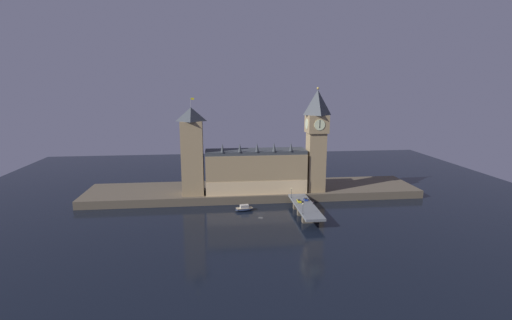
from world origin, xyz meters
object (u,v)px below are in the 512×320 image
(clock_tower, at_px, (316,137))
(street_lamp_near, at_px, (303,207))
(victoria_tower, at_px, (192,151))
(street_lamp_far, at_px, (292,192))
(car_southbound_trail, at_px, (306,199))
(boat_upstream, at_px, (244,209))
(car_northbound_lead, at_px, (299,201))
(pedestrian_mid_walk, at_px, (313,203))

(clock_tower, relative_size, street_lamp_near, 10.85)
(victoria_tower, bearing_deg, street_lamp_far, -17.17)
(car_southbound_trail, height_order, boat_upstream, car_southbound_trail)
(victoria_tower, distance_m, car_northbound_lead, 72.83)
(car_northbound_lead, bearing_deg, clock_tower, 57.61)
(victoria_tower, distance_m, pedestrian_mid_walk, 80.75)
(clock_tower, bearing_deg, victoria_tower, 179.15)
(car_southbound_trail, relative_size, pedestrian_mid_walk, 2.19)
(car_northbound_lead, height_order, car_southbound_trail, car_northbound_lead)
(victoria_tower, height_order, street_lamp_far, victoria_tower)
(boat_upstream, bearing_deg, car_southbound_trail, -3.38)
(pedestrian_mid_walk, xyz_separation_m, street_lamp_near, (-9.74, -15.65, 2.88))
(pedestrian_mid_walk, distance_m, street_lamp_far, 17.15)
(clock_tower, relative_size, street_lamp_far, 10.48)
(clock_tower, relative_size, pedestrian_mid_walk, 36.34)
(boat_upstream, bearing_deg, victoria_tower, 144.19)
(car_northbound_lead, bearing_deg, street_lamp_far, 107.60)
(clock_tower, distance_m, car_southbound_trail, 42.71)
(victoria_tower, relative_size, street_lamp_far, 9.52)
(pedestrian_mid_walk, height_order, street_lamp_near, street_lamp_near)
(clock_tower, xyz_separation_m, street_lamp_far, (-19.16, -17.27, -30.61))
(car_southbound_trail, bearing_deg, clock_tower, 63.02)
(street_lamp_near, xyz_separation_m, boat_upstream, (-29.02, 25.77, -8.33))
(car_northbound_lead, distance_m, street_lamp_near, 21.23)
(pedestrian_mid_walk, bearing_deg, street_lamp_near, -121.90)
(car_southbound_trail, height_order, street_lamp_far, street_lamp_far)
(street_lamp_near, bearing_deg, car_northbound_lead, 82.51)
(victoria_tower, relative_size, car_southbound_trail, 15.09)
(clock_tower, height_order, street_lamp_far, clock_tower)
(clock_tower, height_order, car_northbound_lead, clock_tower)
(clock_tower, xyz_separation_m, car_southbound_trail, (-11.75, -23.09, -33.95))
(street_lamp_far, height_order, boat_upstream, street_lamp_far)
(pedestrian_mid_walk, bearing_deg, car_southbound_trail, 106.35)
(car_northbound_lead, bearing_deg, street_lamp_near, -97.49)
(car_northbound_lead, distance_m, boat_upstream, 32.56)
(car_northbound_lead, bearing_deg, car_southbound_trail, 30.95)
(car_southbound_trail, xyz_separation_m, pedestrian_mid_walk, (2.34, -7.96, 0.33))
(car_southbound_trail, bearing_deg, street_lamp_near, -107.41)
(street_lamp_near, bearing_deg, pedestrian_mid_walk, 58.10)
(street_lamp_far, bearing_deg, car_northbound_lead, -72.40)
(car_southbound_trail, xyz_separation_m, boat_upstream, (-36.43, 2.15, -5.12))
(car_northbound_lead, height_order, street_lamp_near, street_lamp_near)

